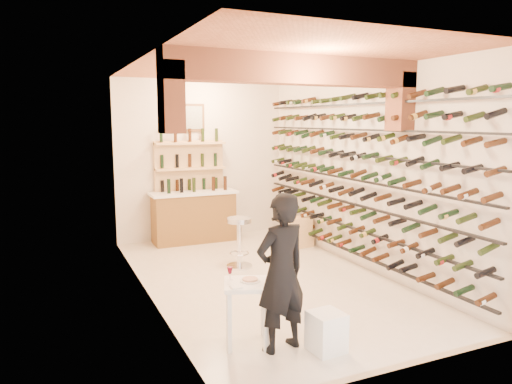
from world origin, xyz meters
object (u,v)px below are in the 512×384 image
at_px(wine_rack, 350,174).
at_px(back_counter, 194,215).
at_px(chrome_barstool, 239,239).
at_px(person, 281,273).
at_px(white_stool, 326,332).
at_px(crate_lower, 298,239).
at_px(tasting_table, 247,293).

bearing_deg(wine_rack, back_counter, 124.66).
relative_size(wine_rack, chrome_barstool, 6.90).
distance_m(wine_rack, person, 3.25).
relative_size(wine_rack, white_stool, 13.66).
xyz_separation_m(back_counter, crate_lower, (1.70, -1.19, -0.38)).
distance_m(white_stool, person, 0.79).
distance_m(back_counter, crate_lower, 2.11).
xyz_separation_m(chrome_barstool, crate_lower, (1.52, 0.75, -0.33)).
distance_m(person, crate_lower, 4.28).
height_order(person, chrome_barstool, person).
distance_m(person, chrome_barstool, 2.95).
bearing_deg(person, wine_rack, -149.17).
bearing_deg(tasting_table, person, -21.87).
distance_m(back_counter, tasting_table, 4.61).
distance_m(chrome_barstool, crate_lower, 1.73).
bearing_deg(tasting_table, chrome_barstool, 89.99).
distance_m(tasting_table, chrome_barstool, 2.77).
relative_size(white_stool, chrome_barstool, 0.51).
distance_m(back_counter, white_stool, 5.04).
relative_size(back_counter, crate_lower, 3.36).
xyz_separation_m(tasting_table, chrome_barstool, (0.97, 2.59, -0.09)).
bearing_deg(white_stool, person, 151.07).
relative_size(tasting_table, crate_lower, 1.66).
bearing_deg(wine_rack, person, -137.49).
xyz_separation_m(wine_rack, tasting_table, (-2.62, -1.89, -0.98)).
distance_m(back_counter, person, 4.83).
bearing_deg(wine_rack, chrome_barstool, 156.89).
bearing_deg(crate_lower, white_stool, -115.04).
bearing_deg(back_counter, crate_lower, -35.00).
height_order(chrome_barstool, crate_lower, chrome_barstool).
bearing_deg(chrome_barstool, wine_rack, -23.11).
xyz_separation_m(back_counter, chrome_barstool, (0.18, -1.94, -0.05)).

